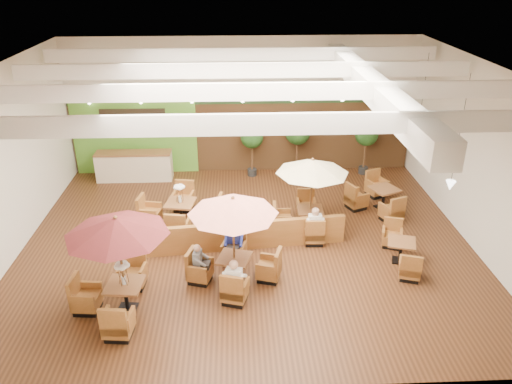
{
  "coord_description": "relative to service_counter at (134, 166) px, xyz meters",
  "views": [
    {
      "loc": [
        -0.34,
        -13.7,
        8.23
      ],
      "look_at": [
        0.3,
        0.5,
        1.5
      ],
      "focal_mm": 35.0,
      "sensor_mm": 36.0,
      "label": 1
    }
  ],
  "objects": [
    {
      "name": "table_4",
      "position": [
        8.89,
        -6.45,
        -0.25
      ],
      "size": [
        0.98,
        2.46,
        0.87
      ],
      "rotation": [
        0.0,
        0.0,
        -0.31
      ],
      "color": "brown",
      "rests_on": "ground"
    },
    {
      "name": "booth_divider",
      "position": [
        4.14,
        -5.54,
        -0.12
      ],
      "size": [
        6.63,
        0.88,
        0.92
      ],
      "primitive_type": "cube",
      "rotation": [
        0.0,
        0.0,
        0.11
      ],
      "color": "brown",
      "rests_on": "ground"
    },
    {
      "name": "table_3",
      "position": [
        2.2,
        -3.83,
        -0.14
      ],
      "size": [
        2.86,
        2.86,
        1.6
      ],
      "rotation": [
        0.0,
        0.0,
        -0.16
      ],
      "color": "brown",
      "rests_on": "ground"
    },
    {
      "name": "diner_0",
      "position": [
        3.98,
        -8.15,
        0.19
      ],
      "size": [
        0.46,
        0.4,
        0.85
      ],
      "rotation": [
        0.0,
        0.0,
        -0.25
      ],
      "color": "white",
      "rests_on": "ground"
    },
    {
      "name": "diner_2",
      "position": [
        3.02,
        -7.19,
        0.15
      ],
      "size": [
        0.32,
        0.37,
        0.72
      ],
      "rotation": [
        0.0,
        0.0,
        4.55
      ],
      "color": "slate",
      "rests_on": "ground"
    },
    {
      "name": "room",
      "position": [
        4.65,
        -3.88,
        3.05
      ],
      "size": [
        14.04,
        14.0,
        5.52
      ],
      "color": "#381E0F",
      "rests_on": "ground"
    },
    {
      "name": "diner_3",
      "position": [
        6.49,
        -5.3,
        0.14
      ],
      "size": [
        0.36,
        0.3,
        0.71
      ],
      "rotation": [
        0.0,
        0.0,
        0.11
      ],
      "color": "#2737AD",
      "rests_on": "ground"
    },
    {
      "name": "topiary_2",
      "position": [
        9.4,
        0.2,
        1.04
      ],
      "size": [
        0.94,
        0.94,
        2.18
      ],
      "color": "black",
      "rests_on": "ground"
    },
    {
      "name": "table_1",
      "position": [
        3.98,
        -7.19,
        1.2
      ],
      "size": [
        2.69,
        2.69,
        2.62
      ],
      "rotation": [
        0.0,
        0.0,
        -0.29
      ],
      "color": "brown",
      "rests_on": "ground"
    },
    {
      "name": "service_counter",
      "position": [
        0.0,
        0.0,
        0.0
      ],
      "size": [
        3.0,
        0.75,
        1.18
      ],
      "color": "beige",
      "rests_on": "ground"
    },
    {
      "name": "topiary_1",
      "position": [
        6.59,
        0.2,
        1.17
      ],
      "size": [
        1.01,
        1.01,
        2.35
      ],
      "color": "black",
      "rests_on": "ground"
    },
    {
      "name": "topiary_0",
      "position": [
        4.75,
        0.2,
        1.0
      ],
      "size": [
        0.92,
        0.92,
        2.13
      ],
      "color": "black",
      "rests_on": "ground"
    },
    {
      "name": "table_0",
      "position": [
        1.15,
        -8.34,
        1.36
      ],
      "size": [
        2.62,
        2.71,
        2.73
      ],
      "rotation": [
        0.0,
        0.0,
        -0.1
      ],
      "color": "brown",
      "rests_on": "ground"
    },
    {
      "name": "table_5",
      "position": [
        9.07,
        -2.97,
        -0.22
      ],
      "size": [
        1.99,
        2.82,
        0.99
      ],
      "rotation": [
        0.0,
        0.0,
        0.42
      ],
      "color": "brown",
      "rests_on": "ground"
    },
    {
      "name": "table_2",
      "position": [
        6.43,
        -4.37,
        1.25
      ],
      "size": [
        2.41,
        2.48,
        2.54
      ],
      "rotation": [
        0.0,
        0.0,
        -0.04
      ],
      "color": "brown",
      "rests_on": "ground"
    },
    {
      "name": "diner_1",
      "position": [
        3.98,
        -6.23,
        0.17
      ],
      "size": [
        0.41,
        0.35,
        0.79
      ],
      "rotation": [
        0.0,
        0.0,
        3.0
      ],
      "color": "#2737AD",
      "rests_on": "ground"
    },
    {
      "name": "diner_4",
      "position": [
        6.49,
        -5.3,
        0.18
      ],
      "size": [
        0.4,
        0.32,
        0.82
      ],
      "rotation": [
        0.0,
        0.0,
        0.0
      ],
      "color": "white",
      "rests_on": "ground"
    }
  ]
}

